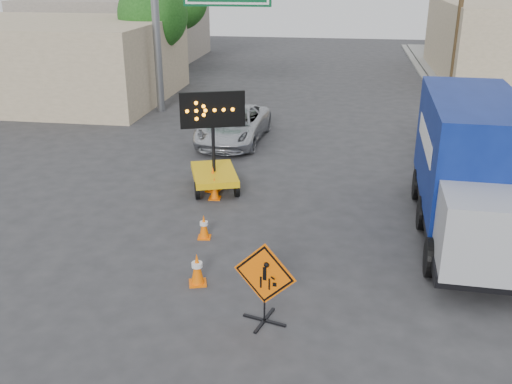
% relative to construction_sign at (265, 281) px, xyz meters
% --- Properties ---
extents(ground, '(100.00, 100.00, 0.00)m').
position_rel_construction_sign_xyz_m(ground, '(-1.03, -1.19, -0.91)').
color(ground, '#2D2D30').
rests_on(ground, ground).
extents(curb_right, '(0.40, 60.00, 0.12)m').
position_rel_construction_sign_xyz_m(curb_right, '(6.17, 13.81, -0.85)').
color(curb_right, gray).
rests_on(curb_right, ground).
extents(storefront_left_near, '(14.00, 10.00, 4.00)m').
position_rel_construction_sign_xyz_m(storefront_left_near, '(-15.03, 18.81, 1.09)').
color(storefront_left_near, '#CBB393').
rests_on(storefront_left_near, ground).
extents(storefront_left_far, '(12.00, 10.00, 4.40)m').
position_rel_construction_sign_xyz_m(storefront_left_far, '(-16.03, 32.81, 1.29)').
color(storefront_left_far, '#A99C8D').
rests_on(storefront_left_far, ground).
extents(highway_gantry, '(6.18, 0.38, 6.90)m').
position_rel_construction_sign_xyz_m(highway_gantry, '(-5.46, 16.76, 4.16)').
color(highway_gantry, slate).
rests_on(highway_gantry, ground).
extents(utility_pole_far, '(1.80, 0.26, 9.00)m').
position_rel_construction_sign_xyz_m(utility_pole_far, '(6.97, 22.81, 3.77)').
color(utility_pole_far, '#46331E').
rests_on(utility_pole_far, ground).
extents(tree_left_near, '(3.71, 3.71, 6.03)m').
position_rel_construction_sign_xyz_m(tree_left_near, '(-9.03, 20.81, 3.25)').
color(tree_left_near, '#46331E').
rests_on(tree_left_near, ground).
extents(construction_sign, '(1.26, 0.90, 1.72)m').
position_rel_construction_sign_xyz_m(construction_sign, '(0.00, 0.00, 0.00)').
color(construction_sign, black).
rests_on(construction_sign, ground).
extents(arrow_board, '(1.96, 2.49, 3.11)m').
position_rel_construction_sign_xyz_m(arrow_board, '(-2.61, 6.95, -0.22)').
color(arrow_board, '#E7B10C').
rests_on(arrow_board, ground).
extents(pickup_truck, '(2.52, 5.06, 1.38)m').
position_rel_construction_sign_xyz_m(pickup_truck, '(-3.01, 12.18, -0.22)').
color(pickup_truck, silver).
rests_on(pickup_truck, ground).
extents(box_truck, '(2.58, 7.44, 3.50)m').
position_rel_construction_sign_xyz_m(box_truck, '(4.60, 4.87, 0.68)').
color(box_truck, black).
rests_on(box_truck, ground).
extents(cone_a, '(0.48, 0.48, 0.75)m').
position_rel_construction_sign_xyz_m(cone_a, '(-1.67, 1.20, -0.54)').
color(cone_a, '#FE6505').
rests_on(cone_a, ground).
extents(cone_b, '(0.37, 0.37, 0.64)m').
position_rel_construction_sign_xyz_m(cone_b, '(-2.08, 3.47, -0.59)').
color(cone_b, '#FE6505').
rests_on(cone_b, ground).
extents(cone_c, '(0.38, 0.38, 0.69)m').
position_rel_construction_sign_xyz_m(cone_c, '(-2.41, 6.13, -0.56)').
color(cone_c, '#FE6505').
rests_on(cone_c, ground).
extents(cone_d, '(0.49, 0.49, 0.82)m').
position_rel_construction_sign_xyz_m(cone_d, '(-2.60, 6.76, -0.50)').
color(cone_d, '#FE6505').
rests_on(cone_d, ground).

